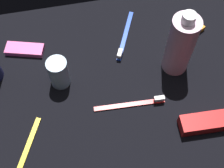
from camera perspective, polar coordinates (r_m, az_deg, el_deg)
ground_plane at (r=80.01cm, az=-0.00°, el=-1.28°), size 84.00×64.00×1.20cm
bodywash_bottle at (r=77.83cm, az=12.58°, el=7.11°), size 6.85×6.85×19.84cm
deodorant_stick at (r=78.17cm, az=-9.88°, el=2.07°), size 5.14×5.14×8.65cm
toothbrush_yellow at (r=74.78cm, az=-16.16°, el=-12.97°), size 8.58×16.87×2.10cm
toothbrush_red at (r=77.17cm, az=4.11°, el=-3.63°), size 18.04×2.20×2.10cm
toothbrush_blue at (r=88.31cm, az=2.34°, el=8.64°), size 8.56×16.87×2.10cm
toothpaste_box_red at (r=78.00cm, az=18.76°, el=-6.54°), size 17.80×5.26×3.20cm
snack_bar_orange at (r=91.63cm, az=13.85°, el=9.16°), size 11.05×8.46×1.50cm
snack_bar_pink at (r=88.87cm, az=-15.92°, el=6.20°), size 11.10×6.76×1.50cm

